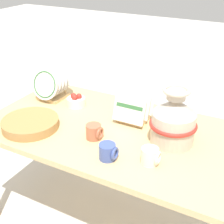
# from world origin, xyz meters

# --- Properties ---
(ground_plane) EXTENTS (14.00, 14.00, 0.00)m
(ground_plane) POSITION_xyz_m (0.00, 0.00, 0.00)
(ground_plane) COLOR beige
(display_table) EXTENTS (1.55, 0.86, 0.72)m
(display_table) POSITION_xyz_m (0.00, 0.00, 0.65)
(display_table) COLOR tan
(display_table) RESTS_ON ground_plane
(ceramic_vase) EXTENTS (0.26, 0.26, 0.32)m
(ceramic_vase) POSITION_xyz_m (0.36, 0.03, 0.86)
(ceramic_vase) COLOR beige
(ceramic_vase) RESTS_ON display_table
(dish_rack_round_plates) EXTENTS (0.21, 0.22, 0.23)m
(dish_rack_round_plates) POSITION_xyz_m (-0.58, 0.17, 0.82)
(dish_rack_round_plates) COLOR tan
(dish_rack_round_plates) RESTS_ON display_table
(dish_rack_square_plates) EXTENTS (0.20, 0.22, 0.22)m
(dish_rack_square_plates) POSITION_xyz_m (0.07, 0.16, 0.79)
(dish_rack_square_plates) COLOR tan
(dish_rack_square_plates) RESTS_ON display_table
(wicker_charger_stack) EXTENTS (0.34, 0.34, 0.05)m
(wicker_charger_stack) POSITION_xyz_m (-0.44, -0.22, 0.75)
(wicker_charger_stack) COLOR #AD7F47
(wicker_charger_stack) RESTS_ON display_table
(mug_cream_glaze) EXTENTS (0.09, 0.09, 0.08)m
(mug_cream_glaze) POSITION_xyz_m (0.33, -0.21, 0.76)
(mug_cream_glaze) COLOR silver
(mug_cream_glaze) RESTS_ON display_table
(mug_terracotta_glaze) EXTENTS (0.09, 0.09, 0.08)m
(mug_terracotta_glaze) POSITION_xyz_m (-0.04, -0.14, 0.76)
(mug_terracotta_glaze) COLOR #B76647
(mug_terracotta_glaze) RESTS_ON display_table
(mug_cobalt_glaze) EXTENTS (0.09, 0.09, 0.08)m
(mug_cobalt_glaze) POSITION_xyz_m (0.12, -0.28, 0.76)
(mug_cobalt_glaze) COLOR #42569E
(mug_cobalt_glaze) RESTS_ON display_table
(fruit_bowl) EXTENTS (0.12, 0.12, 0.09)m
(fruit_bowl) POSITION_xyz_m (-0.36, 0.15, 0.76)
(fruit_bowl) COLOR white
(fruit_bowl) RESTS_ON display_table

